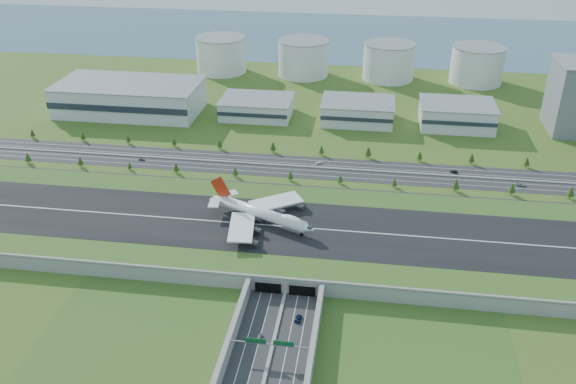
# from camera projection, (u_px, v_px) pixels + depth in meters

# --- Properties ---
(ground) EXTENTS (1200.00, 1200.00, 0.00)m
(ground) POSITION_uv_depth(u_px,v_px,m) (298.00, 240.00, 345.76)
(ground) COLOR #304E18
(ground) RESTS_ON ground
(airfield_deck) EXTENTS (520.00, 100.00, 9.20)m
(airfield_deck) POSITION_uv_depth(u_px,v_px,m) (298.00, 234.00, 343.74)
(airfield_deck) COLOR gray
(airfield_deck) RESTS_ON ground
(underpass_road) EXTENTS (38.80, 120.40, 8.00)m
(underpass_road) POSITION_uv_depth(u_px,v_px,m) (268.00, 358.00, 257.30)
(underpass_road) COLOR #28282B
(underpass_road) RESTS_ON ground
(sign_gantry_near) EXTENTS (38.70, 0.70, 9.80)m
(sign_gantry_near) POSITION_uv_depth(u_px,v_px,m) (270.00, 345.00, 259.46)
(sign_gantry_near) COLOR gray
(sign_gantry_near) RESTS_ON ground
(north_expressway) EXTENTS (560.00, 36.00, 0.12)m
(north_expressway) POSITION_uv_depth(u_px,v_px,m) (315.00, 168.00, 428.72)
(north_expressway) COLOR #28282B
(north_expressway) RESTS_ON ground
(tree_row) EXTENTS (510.01, 48.71, 8.42)m
(tree_row) POSITION_uv_depth(u_px,v_px,m) (337.00, 163.00, 425.25)
(tree_row) COLOR #3D2819
(tree_row) RESTS_ON ground
(hangar_west) EXTENTS (120.00, 60.00, 25.00)m
(hangar_west) POSITION_uv_depth(u_px,v_px,m) (130.00, 97.00, 522.97)
(hangar_west) COLOR silver
(hangar_west) RESTS_ON ground
(hangar_mid_a) EXTENTS (58.00, 42.00, 15.00)m
(hangar_mid_a) POSITION_uv_depth(u_px,v_px,m) (257.00, 107.00, 515.79)
(hangar_mid_a) COLOR silver
(hangar_mid_a) RESTS_ON ground
(hangar_mid_b) EXTENTS (58.00, 42.00, 17.00)m
(hangar_mid_b) POSITION_uv_depth(u_px,v_px,m) (358.00, 111.00, 504.57)
(hangar_mid_b) COLOR silver
(hangar_mid_b) RESTS_ON ground
(hangar_mid_c) EXTENTS (58.00, 42.00, 19.00)m
(hangar_mid_c) POSITION_uv_depth(u_px,v_px,m) (456.00, 115.00, 493.99)
(hangar_mid_c) COLOR silver
(hangar_mid_c) RESTS_ON ground
(fuel_tank_a) EXTENTS (50.00, 50.00, 35.00)m
(fuel_tank_a) POSITION_uv_depth(u_px,v_px,m) (221.00, 55.00, 623.50)
(fuel_tank_a) COLOR white
(fuel_tank_a) RESTS_ON ground
(fuel_tank_b) EXTENTS (50.00, 50.00, 35.00)m
(fuel_tank_b) POSITION_uv_depth(u_px,v_px,m) (303.00, 58.00, 612.75)
(fuel_tank_b) COLOR white
(fuel_tank_b) RESTS_ON ground
(fuel_tank_c) EXTENTS (50.00, 50.00, 35.00)m
(fuel_tank_c) POSITION_uv_depth(u_px,v_px,m) (389.00, 62.00, 602.01)
(fuel_tank_c) COLOR white
(fuel_tank_c) RESTS_ON ground
(fuel_tank_d) EXTENTS (50.00, 50.00, 35.00)m
(fuel_tank_d) POSITION_uv_depth(u_px,v_px,m) (477.00, 65.00, 591.26)
(fuel_tank_d) COLOR white
(fuel_tank_d) RESTS_ON ground
(bay_water) EXTENTS (1200.00, 260.00, 0.06)m
(bay_water) POSITION_uv_depth(u_px,v_px,m) (347.00, 36.00, 765.04)
(bay_water) COLOR #3E6177
(bay_water) RESTS_ON ground
(boeing_747) EXTENTS (66.12, 61.03, 21.89)m
(boeing_747) POSITION_uv_depth(u_px,v_px,m) (262.00, 213.00, 344.15)
(boeing_747) COLOR white
(boeing_747) RESTS_ON airfield_deck
(car_0) EXTENTS (2.55, 4.83, 1.57)m
(car_0) POSITION_uv_depth(u_px,v_px,m) (259.00, 337.00, 272.78)
(car_0) COLOR #A3A3A7
(car_0) RESTS_ON ground
(car_2) EXTENTS (3.39, 6.14, 1.63)m
(car_2) POSITION_uv_depth(u_px,v_px,m) (298.00, 318.00, 284.02)
(car_2) COLOR #0B1C3B
(car_2) RESTS_ON ground
(car_4) EXTENTS (4.83, 2.69, 1.55)m
(car_4) POSITION_uv_depth(u_px,v_px,m) (142.00, 159.00, 439.27)
(car_4) COLOR slate
(car_4) RESTS_ON ground
(car_5) EXTENTS (5.38, 2.65, 1.70)m
(car_5) POSITION_uv_depth(u_px,v_px,m) (454.00, 172.00, 421.24)
(car_5) COLOR black
(car_5) RESTS_ON ground
(car_6) EXTENTS (6.51, 4.03, 1.68)m
(car_6) POSITION_uv_depth(u_px,v_px,m) (521.00, 185.00, 404.02)
(car_6) COLOR #BBBBC0
(car_6) RESTS_ON ground
(car_7) EXTENTS (5.35, 3.83, 1.44)m
(car_7) POSITION_uv_depth(u_px,v_px,m) (319.00, 163.00, 434.30)
(car_7) COLOR white
(car_7) RESTS_ON ground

